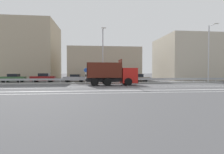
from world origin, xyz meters
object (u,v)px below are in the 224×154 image
parked_car_5 (106,78)px  parked_car_6 (138,78)px  parked_car_2 (13,78)px  street_lamp_1 (103,53)px  street_lamp_2 (209,51)px  dump_truck (117,76)px  parked_car_3 (43,78)px  parked_car_4 (75,78)px  median_road_sign (86,75)px

parked_car_5 → parked_car_6: parked_car_5 is taller
parked_car_2 → street_lamp_1: bearing=-111.6°
street_lamp_2 → parked_car_6: street_lamp_2 is taller
dump_truck → parked_car_6: size_ratio=1.63×
street_lamp_2 → parked_car_3: size_ratio=2.31×
parked_car_3 → parked_car_4: bearing=-94.5°
dump_truck → median_road_sign: 5.68m
street_lamp_2 → parked_car_2: size_ratio=2.41×
parked_car_3 → parked_car_4: (5.43, -0.05, -0.07)m
parked_car_4 → median_road_sign: bearing=-150.5°
median_road_sign → street_lamp_1: street_lamp_1 is taller
dump_truck → parked_car_3: bearing=-124.7°
parked_car_2 → street_lamp_2: bearing=-102.7°
street_lamp_1 → parked_car_3: 11.81m
parked_car_3 → dump_truck: bearing=-127.0°
street_lamp_1 → parked_car_4: 7.60m
street_lamp_1 → parked_car_5: size_ratio=1.88×
parked_car_4 → parked_car_5: parked_car_5 is taller
parked_car_4 → street_lamp_2: bearing=-97.8°
parked_car_3 → parked_car_4: size_ratio=1.05×
parked_car_4 → parked_car_3: bearing=92.3°
parked_car_5 → median_road_sign: bearing=139.5°
median_road_sign → parked_car_4: median_road_sign is taller
median_road_sign → parked_car_5: (3.49, 4.21, -0.54)m
street_lamp_2 → parked_car_3: bearing=171.3°
dump_truck → median_road_sign: (-4.47, 3.51, 0.02)m
parked_car_2 → parked_car_5: bearing=-96.2°
street_lamp_1 → parked_car_6: street_lamp_1 is taller
street_lamp_1 → parked_car_4: (-4.81, 4.32, -4.00)m
median_road_sign → parked_car_6: bearing=26.0°
median_road_sign → street_lamp_2: 20.91m
street_lamp_2 → median_road_sign: bearing=-179.9°
parked_car_6 → median_road_sign: bearing=-67.1°
parked_car_2 → parked_car_4: bearing=-96.4°
median_road_sign → parked_car_6: (9.56, 4.67, -0.56)m
street_lamp_1 → street_lamp_2: bearing=0.2°
parked_car_4 → parked_car_2: bearing=91.3°
median_road_sign → parked_car_5: 5.49m
dump_truck → parked_car_4: 10.24m
median_road_sign → parked_car_4: size_ratio=0.62×
street_lamp_2 → parked_car_5: (-17.03, 4.19, -4.56)m
street_lamp_1 → street_lamp_2: 17.87m
median_road_sign → street_lamp_1: size_ratio=0.29×
dump_truck → parked_car_2: 18.99m
dump_truck → parked_car_6: 9.64m
dump_truck → parked_car_4: bearing=-141.3°
median_road_sign → street_lamp_1: 4.35m
street_lamp_2 → parked_car_2: street_lamp_2 is taller
street_lamp_1 → parked_car_2: bearing=163.4°
parked_car_5 → parked_car_6: size_ratio=1.05×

